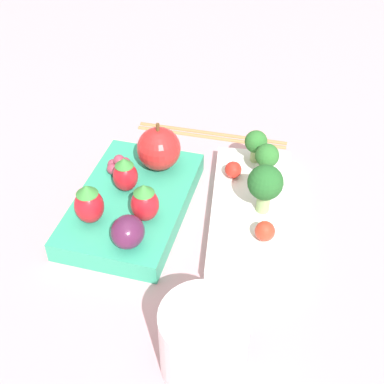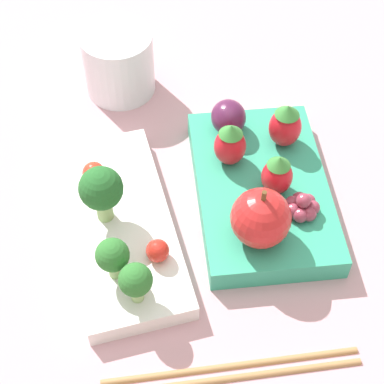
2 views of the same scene
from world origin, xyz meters
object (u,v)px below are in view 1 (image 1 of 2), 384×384
Objects in this scene: bento_box_fruit at (133,203)px; apple at (159,149)px; cherry_tomato_0 at (265,231)px; drinking_cup at (204,341)px; cherry_tomato_1 at (233,170)px; chopsticks_pair at (211,134)px; strawberry_0 at (125,174)px; plum at (128,232)px; strawberry_2 at (89,204)px; broccoli_floret_0 at (256,143)px; broccoli_floret_1 at (265,184)px; strawberry_1 at (145,202)px; bento_box_savoury at (252,211)px; broccoli_floret_2 at (267,157)px; grape_cluster at (120,166)px.

apple is (-0.06, 0.02, 0.04)m from bento_box_fruit.
drinking_cup is (0.15, -0.04, 0.01)m from cherry_tomato_0.
cherry_tomato_1 is (-0.06, 0.11, 0.02)m from bento_box_fruit.
cherry_tomato_1 is 0.10× the size of chopsticks_pair.
chopsticks_pair is at bearing 155.03° from strawberry_0.
strawberry_0 is 1.17× the size of plum.
drinking_cup reaches higher than chopsticks_pair.
strawberry_2 is at bearing -51.96° from cherry_tomato_1.
broccoli_floret_0 reaches higher than bento_box_fruit.
strawberry_0 is (-0.04, -0.17, 0.02)m from cherry_tomato_0.
chopsticks_pair is (-0.24, 0.05, -0.04)m from plum.
apple is at bearing -110.29° from broccoli_floret_1.
strawberry_1 is 1.25× the size of plum.
apple reaches higher than plum.
bento_box_savoury is 2.87× the size of drinking_cup.
drinking_cup reaches higher than strawberry_0.
broccoli_floret_1 reaches higher than cherry_tomato_1.
drinking_cup is (0.26, -0.03, -0.01)m from broccoli_floret_2.
plum is at bearing 62.46° from strawberry_2.
strawberry_0 reaches higher than cherry_tomato_1.
broccoli_floret_1 is 1.27× the size of strawberry_1.
drinking_cup is 0.36m from chopsticks_pair.
bento_box_savoury is 3.56× the size of apple.
broccoli_floret_2 is at bearing 31.27° from broccoli_floret_0.
apple is at bearing 113.14° from grape_cluster.
bento_box_savoury is at bearing 25.82° from chopsticks_pair.
apple is (-0.04, -0.12, 0.04)m from bento_box_savoury.
broccoli_floret_0 is 0.21m from plum.
broccoli_floret_1 is 0.16m from plum.
grape_cluster reaches higher than bento_box_fruit.
broccoli_floret_1 is at bearing 61.80° from bento_box_savoury.
cherry_tomato_1 is at bearing 114.02° from strawberry_0.
broccoli_floret_2 is 0.18m from grape_cluster.
broccoli_floret_0 is at bearing 109.85° from apple.
cherry_tomato_1 is at bearing 120.25° from bento_box_fruit.
strawberry_0 is 0.04m from grape_cluster.
bento_box_savoury is 6.89× the size of grape_cluster.
drinking_cup reaches higher than cherry_tomato_0.
strawberry_0 is at bearing 29.45° from grape_cluster.
plum is at bearing -33.03° from broccoli_floret_0.
bento_box_fruit is 0.22m from drinking_cup.
strawberry_2 is at bearing -72.36° from broccoli_floret_1.
drinking_cup is at bearing -6.65° from broccoli_floret_2.
cherry_tomato_0 reaches higher than chopsticks_pair.
strawberry_2 is 0.20m from drinking_cup.
bento_box_savoury is 0.15m from plum.
strawberry_1 reaches higher than grape_cluster.
plum is at bearing 21.32° from grape_cluster.
strawberry_1 is 0.06m from strawberry_2.
bento_box_fruit is 4.30× the size of strawberry_1.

